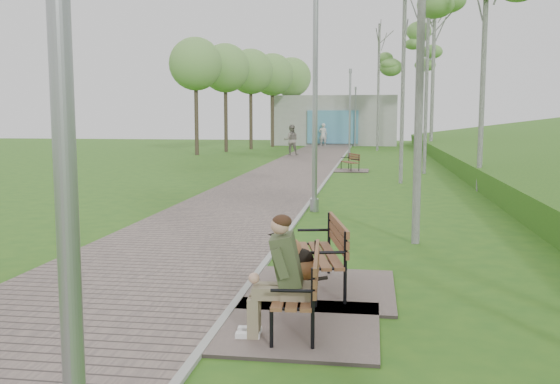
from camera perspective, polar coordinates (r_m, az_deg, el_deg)
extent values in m
cube|color=#665752|center=(22.95, -0.20, 1.03)|extent=(3.50, 67.00, 0.04)
cube|color=#999993|center=(22.75, 4.16, 0.97)|extent=(0.10, 67.00, 0.05)
cube|color=#9E9E99|center=(52.16, 5.03, 6.54)|extent=(10.00, 5.00, 4.00)
cube|color=#4F91B1|center=(49.57, 4.84, 5.94)|extent=(4.00, 0.20, 2.60)
cube|color=#665752|center=(7.27, 1.76, -12.23)|extent=(1.81, 2.01, 0.04)
cube|color=brown|center=(7.14, 1.37, -8.94)|extent=(0.56, 1.54, 0.04)
cube|color=brown|center=(7.06, 3.35, -6.85)|extent=(0.14, 1.51, 0.33)
cube|color=#665752|center=(8.78, 3.88, -8.83)|extent=(1.99, 2.21, 0.04)
cube|color=brown|center=(8.67, 3.58, -5.79)|extent=(0.82, 1.72, 0.04)
cube|color=brown|center=(8.64, 5.34, -3.82)|extent=(0.38, 1.63, 0.36)
cube|color=#665752|center=(27.36, 6.49, 1.96)|extent=(1.54, 1.71, 0.04)
cube|color=brown|center=(27.33, 6.39, 2.72)|extent=(0.86, 1.33, 0.03)
cube|color=brown|center=(27.39, 6.80, 3.21)|extent=(0.54, 1.19, 0.28)
cylinder|color=#93959A|center=(3.41, -19.29, 8.12)|extent=(0.12, 0.12, 5.01)
cylinder|color=#93959A|center=(15.73, 3.16, -1.22)|extent=(0.22, 0.22, 0.33)
cylinder|color=#93959A|center=(15.57, 3.23, 8.13)|extent=(0.13, 0.13, 5.44)
cylinder|color=#93959A|center=(36.24, 6.35, 3.39)|extent=(0.19, 0.19, 0.29)
cylinder|color=#93959A|center=(36.17, 6.40, 7.02)|extent=(0.12, 0.12, 4.87)
cylinder|color=#93959A|center=(36.26, 6.46, 10.95)|extent=(0.18, 0.18, 0.24)
cylinder|color=#93959A|center=(49.20, 6.86, 4.32)|extent=(0.18, 0.18, 0.27)
cylinder|color=#93959A|center=(49.15, 6.90, 6.76)|extent=(0.11, 0.11, 4.45)
cylinder|color=#93959A|center=(49.19, 6.94, 9.40)|extent=(0.16, 0.16, 0.22)
imported|color=beige|center=(49.14, 3.96, 5.24)|extent=(0.71, 0.52, 1.80)
imported|color=gray|center=(37.65, 1.03, 4.76)|extent=(0.99, 0.82, 1.85)
cylinder|color=silver|center=(22.66, 11.22, 11.71)|extent=(0.17, 0.17, 8.63)
cylinder|color=silver|center=(20.96, 18.17, 12.55)|extent=(0.18, 0.18, 9.12)
cylinder|color=silver|center=(26.65, 13.32, 11.86)|extent=(0.18, 0.18, 9.50)
cylinder|color=silver|center=(40.83, 13.86, 11.97)|extent=(0.21, 0.21, 12.15)
cylinder|color=silver|center=(43.65, 8.98, 9.39)|extent=(0.16, 0.16, 8.57)
ellipsoid|color=#72A650|center=(43.85, 9.06, 12.97)|extent=(2.37, 2.37, 3.77)
cylinder|color=silver|center=(44.88, 12.55, 9.51)|extent=(0.18, 0.18, 8.98)
ellipsoid|color=#72A650|center=(45.11, 12.65, 13.15)|extent=(2.54, 2.54, 3.95)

